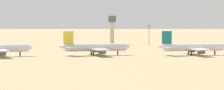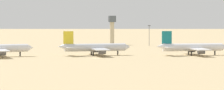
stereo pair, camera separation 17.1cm
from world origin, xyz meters
The scene contains 6 objects.
ground centered at (0.00, 0.00, 0.00)m, with size 4000.00×4000.00×0.00m, color tan.
ridge_center centered at (179.42, 1117.27, 42.74)m, with size 374.35×357.69×85.49m, color gray.
parked_jet_yellow_3 centered at (2.15, 22.59, 4.35)m, with size 40.19×33.90×13.27m.
parked_jet_teal_4 centered at (54.81, 15.42, 4.36)m, with size 40.20×33.70×13.30m.
control_tower centered at (32.15, 146.07, 13.09)m, with size 5.20×5.20×21.69m.
light_pole_west centered at (55.44, 122.32, 8.57)m, with size 1.80×0.50×14.75m.
Camera 2 is at (-40.06, -294.07, 21.17)m, focal length 94.81 mm.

